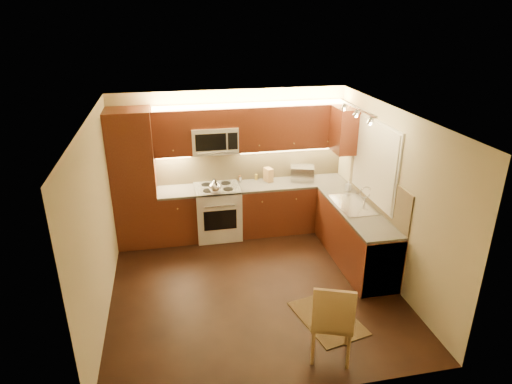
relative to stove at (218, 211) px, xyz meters
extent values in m
cube|color=black|center=(0.30, -1.68, -0.46)|extent=(4.00, 4.00, 0.01)
cube|color=beige|center=(0.30, -1.68, 2.04)|extent=(4.00, 4.00, 0.01)
cube|color=#BDB18A|center=(0.30, 0.32, 0.79)|extent=(4.00, 0.01, 2.50)
cube|color=#BDB18A|center=(0.30, -3.67, 0.79)|extent=(4.00, 0.01, 2.50)
cube|color=#BDB18A|center=(-1.70, -1.68, 0.79)|extent=(0.01, 4.00, 2.50)
cube|color=#BDB18A|center=(2.30, -1.68, 0.79)|extent=(0.01, 4.00, 2.50)
cube|color=#4D1A10|center=(-1.35, 0.02, 0.69)|extent=(0.70, 0.60, 2.30)
cube|color=#4D1A10|center=(-0.69, 0.02, -0.03)|extent=(0.62, 0.60, 0.86)
cube|color=#373432|center=(-0.69, 0.02, 0.42)|extent=(0.62, 0.60, 0.04)
cube|color=#4D1A10|center=(1.34, 0.02, -0.03)|extent=(1.92, 0.60, 0.86)
cube|color=#373432|center=(1.34, 0.02, 0.42)|extent=(1.92, 0.60, 0.04)
cube|color=#4D1A10|center=(2.00, -1.28, -0.03)|extent=(0.60, 2.00, 0.86)
cube|color=#373432|center=(2.00, -1.28, 0.42)|extent=(0.60, 2.00, 0.04)
cube|color=silver|center=(2.00, -1.98, -0.03)|extent=(0.58, 0.60, 0.84)
cube|color=tan|center=(0.65, 0.31, 0.74)|extent=(3.30, 0.02, 0.60)
cube|color=tan|center=(2.29, -1.28, 0.74)|extent=(0.02, 2.00, 0.60)
cube|color=#4D1A10|center=(-0.69, 0.15, 1.42)|extent=(0.62, 0.35, 0.75)
cube|color=#4D1A10|center=(1.34, 0.15, 1.42)|extent=(1.92, 0.35, 0.75)
cube|color=#4D1A10|center=(0.00, 0.15, 1.63)|extent=(0.76, 0.35, 0.31)
cube|color=#4D1A10|center=(2.12, -0.28, 1.42)|extent=(0.35, 0.50, 0.75)
cube|color=silver|center=(2.29, -1.12, 1.14)|extent=(0.03, 1.44, 1.24)
cube|color=silver|center=(2.27, -1.12, 1.14)|extent=(0.02, 1.36, 1.16)
cube|color=silver|center=(1.85, -1.27, 2.00)|extent=(0.04, 1.20, 0.03)
cube|color=silver|center=(1.54, 0.11, 0.56)|extent=(0.48, 0.41, 0.25)
cube|color=#9A6B45|center=(0.93, 0.15, 0.56)|extent=(0.16, 0.20, 0.24)
cylinder|color=silver|center=(0.44, 0.18, 0.49)|extent=(0.04, 0.04, 0.10)
cylinder|color=brown|center=(0.44, 0.26, 0.49)|extent=(0.05, 0.05, 0.10)
cylinder|color=silver|center=(0.44, 0.18, 0.49)|extent=(0.05, 0.05, 0.10)
cylinder|color=olive|center=(0.73, 0.25, 0.49)|extent=(0.06, 0.06, 0.11)
imported|color=silver|center=(2.15, -0.54, 0.52)|extent=(0.10, 0.10, 0.17)
cube|color=black|center=(1.11, -2.58, -0.45)|extent=(0.87, 1.12, 0.01)
camera|label=1|loc=(-0.74, -6.97, 3.27)|focal=31.03mm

